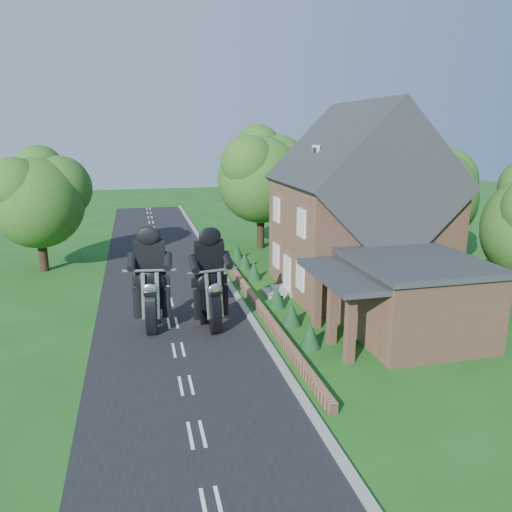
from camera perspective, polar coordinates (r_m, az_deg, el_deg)
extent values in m
plane|color=#174D15|center=(20.86, -8.86, -10.58)|extent=(120.00, 120.00, 0.00)
cube|color=black|center=(20.86, -8.86, -10.56)|extent=(7.00, 80.00, 0.02)
cube|color=gray|center=(21.38, 1.05, -9.59)|extent=(0.30, 80.00, 0.12)
cube|color=#96684C|center=(26.00, -0.35, -4.87)|extent=(0.30, 22.00, 0.40)
cube|color=#96684C|center=(28.18, 11.54, 2.24)|extent=(8.00, 8.00, 6.00)
cube|color=#26292D|center=(27.73, 11.84, 8.31)|extent=(8.48, 8.64, 8.48)
cube|color=#96684C|center=(28.52, 15.94, 14.68)|extent=(0.60, 0.90, 1.60)
cube|color=white|center=(26.62, 6.84, 11.52)|extent=(0.12, 0.80, 0.90)
cube|color=black|center=(26.60, 6.71, 11.52)|extent=(0.04, 0.55, 0.65)
cube|color=white|center=(27.20, 3.56, -2.16)|extent=(0.10, 1.10, 2.10)
cube|color=gray|center=(27.37, 2.85, -4.02)|extent=(0.80, 1.60, 0.30)
cube|color=gray|center=(27.27, 1.83, -4.25)|extent=(0.80, 1.60, 0.15)
cube|color=white|center=(25.04, 5.05, -2.31)|extent=(0.10, 1.10, 1.40)
cube|color=black|center=(25.04, 5.01, -2.32)|extent=(0.04, 0.92, 1.22)
cube|color=white|center=(29.10, 2.30, 0.06)|extent=(0.10, 1.10, 1.40)
cube|color=black|center=(29.09, 2.26, 0.06)|extent=(0.04, 0.92, 1.22)
cube|color=white|center=(24.42, 5.19, 3.77)|extent=(0.10, 1.10, 1.40)
cube|color=black|center=(24.41, 5.15, 3.77)|extent=(0.04, 0.92, 1.22)
cube|color=white|center=(28.56, 2.35, 5.32)|extent=(0.10, 1.10, 1.40)
cube|color=black|center=(28.56, 2.32, 5.32)|extent=(0.04, 0.92, 1.22)
cube|color=#96684C|center=(22.52, 17.50, -4.83)|extent=(5.00, 5.60, 3.20)
cube|color=#26292D|center=(22.04, 17.83, -0.59)|extent=(5.30, 5.94, 0.24)
cube|color=#26292D|center=(20.72, 10.39, -2.11)|extent=(2.60, 5.32, 0.22)
cube|color=#96684C|center=(19.44, 10.71, -8.07)|extent=(0.35, 0.35, 2.80)
cube|color=#96684C|center=(20.97, 8.70, -6.30)|extent=(0.35, 0.35, 2.80)
cube|color=#96684C|center=(22.55, 6.97, -4.77)|extent=(0.35, 0.35, 2.80)
cylinder|color=black|center=(33.50, 18.95, 0.99)|extent=(0.56, 0.56, 3.00)
sphere|color=#244F16|center=(32.97, 19.38, 6.33)|extent=(6.00, 6.00, 6.00)
sphere|color=#244F16|center=(34.11, 20.89, 7.97)|extent=(4.32, 4.32, 4.32)
sphere|color=#244F16|center=(31.53, 18.82, 8.25)|extent=(3.72, 3.72, 3.72)
sphere|color=#244F16|center=(33.84, 18.71, 10.15)|extent=(3.30, 3.30, 3.30)
cylinder|color=black|center=(38.76, 9.94, 3.70)|extent=(0.56, 0.56, 3.60)
sphere|color=#244F16|center=(38.28, 10.18, 9.27)|extent=(7.20, 7.20, 7.20)
sphere|color=#244F16|center=(39.53, 12.02, 10.90)|extent=(5.18, 5.18, 5.18)
sphere|color=#244F16|center=(36.70, 9.13, 11.37)|extent=(4.46, 4.46, 4.46)
sphere|color=#244F16|center=(39.52, 9.63, 13.10)|extent=(3.96, 3.96, 3.96)
cylinder|color=black|center=(37.77, 0.93, 3.49)|extent=(0.56, 0.56, 3.40)
sphere|color=#244F16|center=(37.29, 0.95, 8.72)|extent=(6.40, 6.40, 6.40)
sphere|color=#244F16|center=(38.22, 2.84, 10.28)|extent=(4.61, 4.61, 4.61)
sphere|color=#244F16|center=(36.00, -0.41, 10.57)|extent=(3.97, 3.97, 3.97)
sphere|color=#244F16|center=(38.42, 0.62, 12.22)|extent=(3.52, 3.52, 3.52)
cylinder|color=black|center=(34.20, -22.82, 0.73)|extent=(0.56, 0.56, 2.80)
sphere|color=#244F16|center=(33.70, -23.29, 5.60)|extent=(5.60, 5.60, 5.60)
sphere|color=#244F16|center=(33.96, -21.17, 7.29)|extent=(4.03, 4.03, 4.03)
sphere|color=#244F16|center=(32.93, -25.40, 7.19)|extent=(3.47, 3.47, 3.47)
sphere|color=#244F16|center=(34.59, -23.15, 9.08)|extent=(3.08, 3.08, 3.08)
cone|color=#103218|center=(20.77, 6.23, -8.95)|extent=(0.90, 0.90, 1.10)
cone|color=#103218|center=(22.96, 4.12, -6.60)|extent=(0.90, 0.90, 1.10)
cone|color=#103218|center=(25.21, 2.39, -4.66)|extent=(0.90, 0.90, 1.10)
cone|color=#103218|center=(29.83, -0.25, -1.66)|extent=(0.90, 0.90, 1.10)
cone|color=#103218|center=(32.19, -1.28, -0.49)|extent=(0.90, 0.90, 1.10)
cone|color=#103218|center=(34.56, -2.17, 0.53)|extent=(0.90, 0.90, 1.10)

